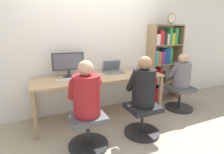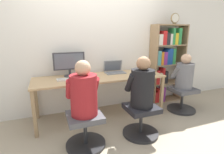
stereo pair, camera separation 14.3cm
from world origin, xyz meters
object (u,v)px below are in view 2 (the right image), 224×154
at_px(desk_clock, 175,18).
at_px(person_near_shelf, 184,74).
at_px(office_chair_left, 85,129).
at_px(office_chair_side, 182,98).
at_px(office_chair_right, 141,119).
at_px(keyboard, 71,79).
at_px(laptop, 114,70).
at_px(bookshelf, 165,62).
at_px(person_at_laptop, 142,85).
at_px(person_at_monitor, 84,92).
at_px(desktop_monitor, 69,64).

relative_size(desk_clock, person_near_shelf, 0.33).
height_order(office_chair_left, office_chair_side, same).
relative_size(office_chair_right, person_near_shelf, 0.82).
bearing_deg(keyboard, laptop, 14.40).
xyz_separation_m(bookshelf, person_near_shelf, (0.04, -0.53, -0.14)).
height_order(person_at_laptop, bookshelf, bookshelf).
bearing_deg(laptop, desk_clock, -1.16).
height_order(laptop, office_chair_right, laptop).
bearing_deg(office_chair_left, office_chair_side, 12.08).
xyz_separation_m(office_chair_left, person_at_monitor, (-0.00, 0.01, 0.51)).
height_order(office_chair_right, desk_clock, desk_clock).
distance_m(desktop_monitor, person_near_shelf, 2.09).
bearing_deg(desk_clock, person_at_monitor, -156.41).
relative_size(keyboard, desk_clock, 2.12).
xyz_separation_m(desktop_monitor, bookshelf, (1.97, 0.02, -0.10)).
xyz_separation_m(laptop, person_at_laptop, (0.04, -0.95, -0.03)).
bearing_deg(keyboard, bookshelf, 7.10).
xyz_separation_m(desktop_monitor, office_chair_left, (0.04, -0.94, -0.72)).
bearing_deg(person_at_monitor, desk_clock, 23.59).
bearing_deg(desk_clock, laptop, 178.84).
relative_size(laptop, office_chair_left, 0.69).
relative_size(office_chair_right, person_at_monitor, 0.75).
height_order(office_chair_left, person_at_laptop, person_at_laptop).
xyz_separation_m(keyboard, desk_clock, (2.10, 0.19, 0.99)).
bearing_deg(office_chair_left, person_at_monitor, 90.00).
xyz_separation_m(person_at_laptop, desk_clock, (1.23, 0.92, 0.98)).
xyz_separation_m(desktop_monitor, office_chair_right, (0.85, -0.97, -0.72)).
distance_m(office_chair_left, desk_clock, 2.69).
relative_size(bookshelf, desk_clock, 7.65).
relative_size(office_chair_right, bookshelf, 0.32).
bearing_deg(keyboard, person_near_shelf, -8.04).
distance_m(desktop_monitor, keyboard, 0.31).
distance_m(laptop, person_at_laptop, 0.95).
xyz_separation_m(person_at_laptop, bookshelf, (1.12, 0.98, 0.11)).
height_order(desktop_monitor, office_chair_right, desktop_monitor).
xyz_separation_m(desktop_monitor, person_near_shelf, (2.01, -0.52, -0.23)).
bearing_deg(person_at_laptop, keyboard, 139.66).
height_order(office_chair_left, person_at_monitor, person_at_monitor).
height_order(office_chair_right, bookshelf, bookshelf).
bearing_deg(person_at_monitor, bookshelf, 26.29).
bearing_deg(desktop_monitor, person_at_laptop, -48.56).
relative_size(desktop_monitor, desk_clock, 2.46).
bearing_deg(office_chair_right, desktop_monitor, 131.29).
bearing_deg(keyboard, person_at_laptop, -40.34).
xyz_separation_m(office_chair_right, person_near_shelf, (1.16, 0.45, 0.48)).
bearing_deg(laptop, bookshelf, 1.72).
height_order(laptop, person_at_laptop, person_at_laptop).
relative_size(office_chair_left, person_at_laptop, 0.74).
distance_m(bookshelf, desk_clock, 0.89).
xyz_separation_m(laptop, bookshelf, (1.16, 0.03, 0.08)).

